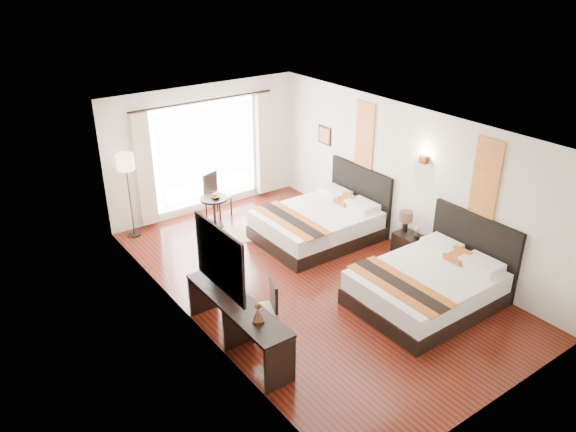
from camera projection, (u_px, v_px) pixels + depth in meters
floor at (310, 279)px, 9.98m from camera, size 4.50×7.50×0.01m
ceiling at (313, 127)px, 8.78m from camera, size 4.50×7.50×0.02m
wall_headboard at (405, 179)px, 10.56m from camera, size 0.01×7.50×2.80m
wall_desk at (190, 245)px, 8.19m from camera, size 0.01×7.50×2.80m
wall_window at (205, 149)px, 12.12m from camera, size 4.50×0.01×2.80m
wall_entry at (506, 314)px, 6.63m from camera, size 4.50×0.01×2.80m
window_glass at (206, 154)px, 12.15m from camera, size 2.40×0.02×2.20m
sheer_curtain at (207, 155)px, 12.11m from camera, size 2.30×0.02×2.10m
drape_left at (144, 170)px, 11.32m from camera, size 0.35×0.14×2.35m
drape_right at (264, 144)px, 12.85m from camera, size 0.35×0.14×2.35m
art_panel_near at (486, 179)px, 9.06m from camera, size 0.03×0.50×1.35m
art_panel_far at (365, 136)px, 11.16m from camera, size 0.03×0.50×1.35m
wall_sconce at (424, 159)px, 9.99m from camera, size 0.10×0.14×0.14m
mirror_frame at (220, 258)px, 7.52m from camera, size 0.04×1.25×0.95m
mirror_glass at (221, 258)px, 7.53m from camera, size 0.01×1.12×0.82m
bed_near at (430, 285)px, 9.18m from camera, size 2.31×1.80×1.31m
bed_far at (320, 223)px, 11.28m from camera, size 2.32×1.81×1.31m
nightstand at (407, 246)px, 10.61m from camera, size 0.40×0.49×0.48m
table_lamp at (406, 218)px, 10.46m from camera, size 0.26×0.26×0.40m
vase at (417, 233)px, 10.33m from camera, size 0.15×0.15×0.15m
console_desk at (238, 324)px, 8.14m from camera, size 0.50×2.20×0.76m
television at (218, 270)px, 8.29m from camera, size 0.15×0.89×0.51m
bronze_figurine at (258, 314)px, 7.51m from camera, size 0.22×0.22×0.26m
desk_chair at (264, 319)px, 8.44m from camera, size 0.54×0.54×0.89m
floor_lamp at (126, 167)px, 10.88m from camera, size 0.35×0.35×1.75m
side_table at (214, 212)px, 11.74m from camera, size 0.57×0.57×0.66m
fruit_bowl at (216, 197)px, 11.57m from camera, size 0.21×0.21×0.05m
window_chair at (218, 204)px, 12.22m from camera, size 0.59×0.59×0.98m
jute_rug at (231, 236)px, 11.48m from camera, size 1.28×1.05×0.01m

